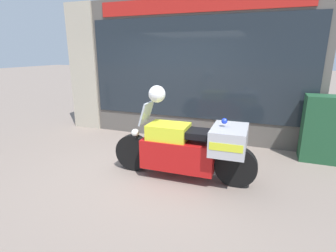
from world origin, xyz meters
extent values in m
plane|color=gray|center=(0.00, 0.00, 0.00)|extent=(60.00, 60.00, 0.00)
cube|color=#56514C|center=(0.00, 2.00, 1.62)|extent=(6.13, 0.40, 3.24)
cube|color=#B2A893|center=(-2.67, 2.03, 1.62)|extent=(0.80, 0.55, 3.24)
cube|color=#1E262D|center=(0.36, 1.79, 1.67)|extent=(5.10, 0.02, 2.24)
cube|color=red|center=(0.36, 1.78, 3.01)|extent=(4.59, 0.03, 0.32)
cube|color=slate|center=(0.32, 2.01, 0.28)|extent=(4.88, 0.30, 0.55)
cube|color=silver|center=(0.32, 2.15, 1.13)|extent=(4.88, 0.02, 1.19)
cube|color=beige|center=(0.32, 2.01, 1.71)|extent=(4.88, 0.30, 0.02)
cube|color=black|center=(-1.21, 2.01, 1.75)|extent=(0.18, 0.04, 0.06)
cube|color=#195623|center=(0.32, 2.01, 1.75)|extent=(0.18, 0.04, 0.06)
cube|color=#C68E19|center=(1.86, 2.01, 1.75)|extent=(0.18, 0.04, 0.06)
cube|color=red|center=(-1.20, 1.94, 0.69)|extent=(0.19, 0.02, 0.27)
cube|color=#2866B7|center=(0.32, 1.94, 0.69)|extent=(0.19, 0.02, 0.27)
cube|color=#2D8E42|center=(1.85, 1.94, 0.69)|extent=(0.19, 0.01, 0.27)
cylinder|color=black|center=(-0.16, -0.19, 0.33)|extent=(0.66, 0.15, 0.65)
cylinder|color=black|center=(1.61, -0.15, 0.33)|extent=(0.66, 0.15, 0.65)
cube|color=#B71414|center=(0.68, -0.17, 0.42)|extent=(1.21, 0.56, 0.48)
cube|color=yellow|center=(0.49, -0.17, 0.77)|extent=(0.67, 0.49, 0.28)
cube|color=black|center=(0.95, -0.16, 0.80)|extent=(0.71, 0.42, 0.10)
cube|color=#B7B7BC|center=(1.48, -0.15, 0.76)|extent=(0.54, 0.78, 0.38)
cube|color=yellow|center=(1.48, -0.15, 0.76)|extent=(0.49, 0.79, 0.11)
cube|color=#B2BCC6|center=(0.10, -0.18, 1.06)|extent=(0.15, 0.38, 0.38)
sphere|color=white|center=(-0.12, -0.18, 0.70)|extent=(0.14, 0.14, 0.14)
sphere|color=blue|center=(1.39, -0.15, 1.04)|extent=(0.09, 0.09, 0.09)
cube|color=#1E4C2D|center=(3.09, 1.47, 0.64)|extent=(0.88, 0.47, 1.27)
sphere|color=white|center=(0.30, -0.18, 1.39)|extent=(0.28, 0.28, 0.28)
camera|label=1|loc=(1.95, -4.02, 2.05)|focal=28.00mm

